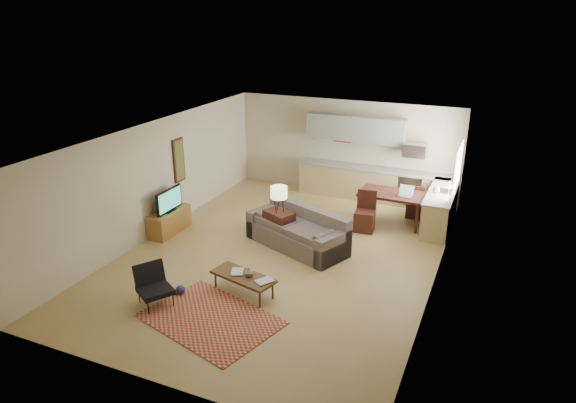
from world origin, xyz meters
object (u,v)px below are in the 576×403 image
at_px(armchair, 155,287).
at_px(tv_credenza, 169,221).
at_px(coffee_table, 243,284).
at_px(dining_table, 392,208).
at_px(sofa, 297,229).
at_px(console_table, 279,227).

relative_size(armchair, tv_credenza, 0.62).
relative_size(coffee_table, armchair, 1.72).
bearing_deg(dining_table, armchair, -118.27).
bearing_deg(sofa, tv_credenza, -149.03).
bearing_deg(sofa, console_table, -162.08).
relative_size(sofa, console_table, 3.23).
height_order(coffee_table, tv_credenza, tv_credenza).
relative_size(sofa, armchair, 3.36).
distance_m(sofa, dining_table, 2.75).
distance_m(coffee_table, tv_credenza, 3.48).
height_order(sofa, console_table, sofa).
distance_m(tv_credenza, console_table, 2.73).
xyz_separation_m(armchair, tv_credenza, (-1.69, 2.79, -0.10)).
bearing_deg(coffee_table, tv_credenza, 162.71).
bearing_deg(armchair, dining_table, 2.49).
relative_size(console_table, dining_table, 0.48).
distance_m(coffee_table, console_table, 2.34).
bearing_deg(tv_credenza, armchair, -58.82).
bearing_deg(sofa, dining_table, 75.19).
relative_size(tv_credenza, dining_table, 0.75).
relative_size(armchair, console_table, 0.96).
xyz_separation_m(tv_credenza, console_table, (2.68, 0.51, 0.11)).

